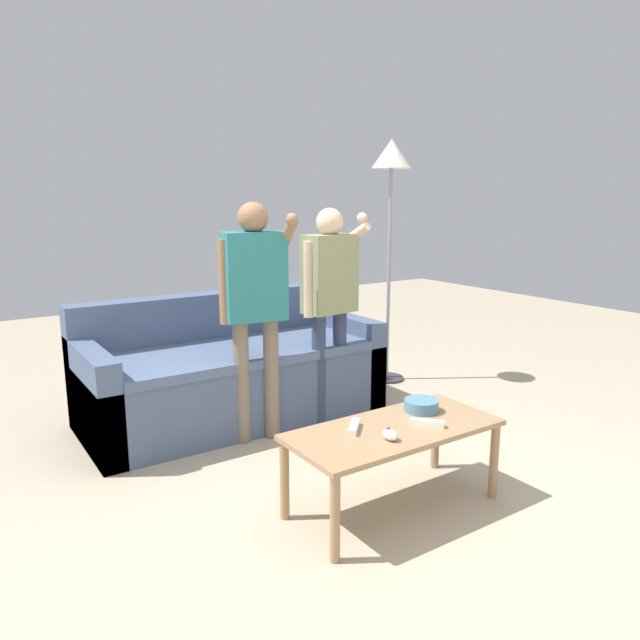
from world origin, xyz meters
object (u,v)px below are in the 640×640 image
floor_lamp (391,176)px  game_remote_wand_near (427,423)px  snack_bowl (421,405)px  player_right (330,289)px  coffee_table (394,438)px  game_remote_nunchuk (390,435)px  couch (231,373)px  player_center (255,294)px  game_remote_wand_far (354,427)px

floor_lamp → game_remote_wand_near: (-1.18, -1.69, -1.21)m
snack_bowl → player_right: player_right is taller
coffee_table → floor_lamp: floor_lamp is taller
snack_bowl → game_remote_nunchuk: bearing=-152.5°
coffee_table → player_right: player_right is taller
game_remote_wand_near → player_right: bearing=77.1°
couch → game_remote_wand_near: bearing=-81.6°
couch → game_remote_wand_near: couch is taller
player_center → game_remote_nunchuk: bearing=-88.2°
player_center → game_remote_wand_near: bearing=-76.3°
couch → game_remote_nunchuk: bearing=-90.3°
player_right → coffee_table: bearing=-110.1°
coffee_table → snack_bowl: snack_bowl is taller
game_remote_nunchuk → floor_lamp: 2.53m
floor_lamp → game_remote_wand_far: (-1.50, -1.53, -1.21)m
game_remote_wand_near → game_remote_nunchuk: bearing=-174.0°
couch → floor_lamp: 1.95m
game_remote_nunchuk → game_remote_wand_near: 0.25m
snack_bowl → game_remote_wand_far: 0.43m
snack_bowl → floor_lamp: (1.06, 1.52, 1.19)m
game_remote_nunchuk → game_remote_wand_near: bearing=6.0°
player_center → couch: bearing=84.3°
couch → game_remote_nunchuk: size_ratio=22.42×
coffee_table → snack_bowl: size_ratio=6.00×
game_remote_nunchuk → coffee_table: bearing=42.9°
snack_bowl → floor_lamp: bearing=55.1°
coffee_table → player_right: 1.32m
snack_bowl → game_remote_wand_near: size_ratio=1.18×
snack_bowl → player_center: bearing=111.8°
game_remote_nunchuk → player_center: player_center is taller
coffee_table → game_remote_wand_far: size_ratio=7.31×
player_center → game_remote_wand_far: 1.14m
player_right → game_remote_wand_near: (-0.28, -1.22, -0.46)m
couch → coffee_table: size_ratio=1.90×
coffee_table → player_center: player_center is taller
game_remote_nunchuk → game_remote_wand_near: game_remote_nunchuk is taller
player_center → game_remote_wand_far: size_ratio=10.27×
game_remote_wand_far → game_remote_wand_near: bearing=-25.9°
coffee_table → player_right: (0.42, 1.14, 0.53)m
player_center → game_remote_wand_near: player_center is taller
coffee_table → floor_lamp: (1.32, 1.61, 1.28)m
game_remote_nunchuk → game_remote_wand_near: (0.25, 0.03, -0.01)m
game_remote_wand_near → player_center: bearing=103.7°
game_remote_wand_near → coffee_table: bearing=150.9°
player_right → player_center: bearing=-176.3°
player_center → player_right: (0.57, 0.04, -0.03)m
game_remote_wand_near → game_remote_wand_far: same height
player_center → game_remote_wand_near: size_ratio=9.92×
couch → game_remote_wand_far: (-0.07, -1.49, 0.13)m
coffee_table → game_remote_nunchuk: 0.17m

